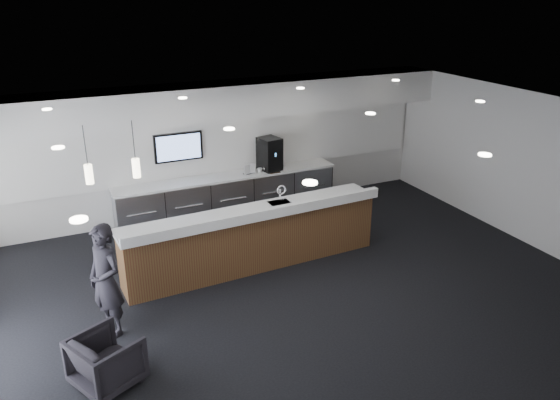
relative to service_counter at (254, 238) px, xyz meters
name	(u,v)px	position (x,y,z in m)	size (l,w,h in m)	color
ground	(301,290)	(0.39, -1.16, -0.58)	(10.00, 10.00, 0.00)	black
ceiling	(304,119)	(0.39, -1.16, 2.42)	(10.00, 8.00, 0.02)	black
back_wall	(222,147)	(0.39, 2.84, 0.92)	(10.00, 0.02, 3.00)	silver
right_wall	(528,169)	(5.39, -1.16, 0.92)	(0.02, 8.00, 3.00)	silver
soffit_bulkhead	(226,100)	(0.39, 2.39, 2.07)	(10.00, 0.90, 0.70)	white
alcove_panel	(222,143)	(0.39, 2.81, 1.02)	(9.80, 0.06, 1.40)	white
back_credenza	(229,195)	(0.39, 2.48, -0.10)	(5.06, 0.66, 0.95)	#A0A2A9
wall_tv	(178,147)	(-0.61, 2.74, 1.07)	(1.05, 0.08, 0.62)	black
pendant_left	(138,171)	(-2.01, -0.36, 1.67)	(0.12, 0.12, 0.30)	beige
pendant_right	(90,178)	(-2.71, -0.36, 1.67)	(0.12, 0.12, 0.30)	beige
ceiling_can_lights	(304,121)	(0.39, -1.16, 2.39)	(7.00, 5.00, 0.02)	white
service_counter	(254,238)	(0.00, 0.00, 0.00)	(4.91, 1.04, 1.49)	#4E2A1A
coffee_machine	(270,154)	(1.40, 2.46, 0.74)	(0.52, 0.60, 0.74)	black
info_sign_left	(251,169)	(0.92, 2.38, 0.49)	(0.16, 0.02, 0.23)	silver
info_sign_right	(247,170)	(0.80, 2.35, 0.49)	(0.17, 0.02, 0.22)	silver
armchair	(107,361)	(-2.96, -2.20, -0.22)	(0.77, 0.79, 0.72)	black
lounge_guest	(106,281)	(-2.74, -1.04, 0.30)	(0.64, 0.42, 1.76)	black
cup_0	(282,167)	(1.67, 2.35, 0.43)	(0.11, 0.11, 0.10)	white
cup_1	(277,168)	(1.53, 2.35, 0.43)	(0.11, 0.11, 0.10)	white
cup_2	(271,169)	(1.39, 2.35, 0.43)	(0.11, 0.11, 0.10)	white
cup_3	(266,170)	(1.25, 2.35, 0.43)	(0.11, 0.11, 0.10)	white
cup_4	(260,170)	(1.11, 2.35, 0.43)	(0.11, 0.11, 0.10)	white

